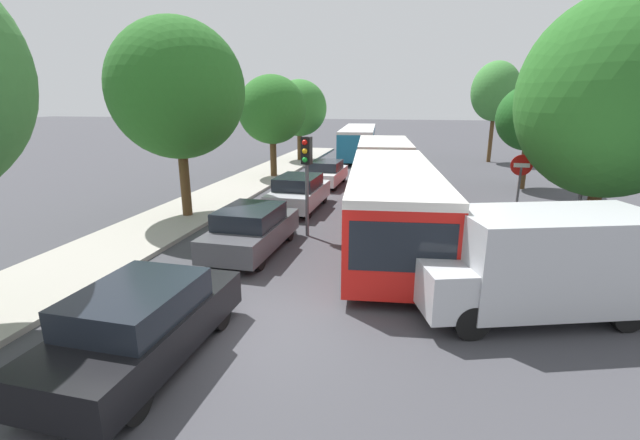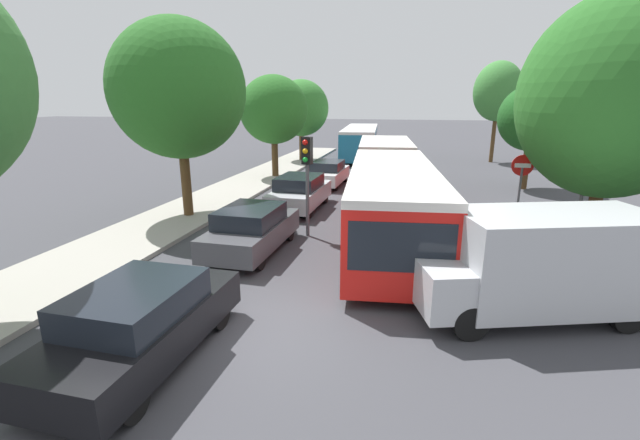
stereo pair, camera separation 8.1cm
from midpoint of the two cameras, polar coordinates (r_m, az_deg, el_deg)
name	(u,v)px [view 2 (the right image)]	position (r m, az deg, el deg)	size (l,w,h in m)	color
ground_plane	(263,332)	(9.07, -7.30, -14.62)	(200.00, 200.00, 0.00)	#3D3D42
kerb_strip_left	(242,186)	(23.62, -10.24, 4.50)	(3.20, 37.98, 0.14)	#9E998E
articulated_bus	(388,180)	(17.45, 9.22, 5.31)	(4.31, 17.33, 2.55)	red
city_bus_rear	(360,140)	(35.74, 5.49, 10.57)	(3.37, 11.43, 2.42)	teal
queued_car_black	(141,323)	(8.39, -22.52, -12.60)	(1.92, 4.33, 1.49)	black
queued_car_graphite	(252,229)	(13.30, -8.91, -1.23)	(1.86, 4.20, 1.44)	#47474C
queued_car_silver	(300,192)	(18.38, -2.57, 3.71)	(1.90, 4.27, 1.47)	#B7BABF
queued_car_white	(328,173)	(23.60, 1.15, 6.27)	(1.76, 3.96, 1.36)	white
white_van	(542,262)	(10.31, 27.67, -4.97)	(5.36, 3.38, 2.31)	#B7BABF
traffic_light	(307,164)	(14.34, -1.59, 7.43)	(0.36, 0.38, 3.40)	#56595E
no_entry_sign	(520,183)	(15.90, 25.29, 4.48)	(0.70, 0.08, 2.82)	#56595E
direction_sign_post	(586,171)	(14.96, 32.07, 5.61)	(0.21, 1.40, 3.60)	#56595E
tree_left_mid	(178,90)	(17.36, -18.25, 16.15)	(4.99, 4.99, 7.48)	#51381E
tree_left_far	(273,112)	(25.84, -6.24, 14.17)	(3.97, 3.97, 5.99)	#51381E
tree_left_distant	(301,110)	(33.01, -2.52, 14.50)	(4.07, 4.07, 6.04)	#51381E
tree_right_near	(614,98)	(14.83, 34.69, 13.26)	(5.09, 5.09, 7.45)	#51381E
tree_right_mid	(532,118)	(24.90, 26.50, 12.05)	(3.33, 3.33, 5.36)	#51381E
tree_right_far	(498,92)	(35.09, 22.72, 15.52)	(3.50, 3.50, 7.31)	#51381E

